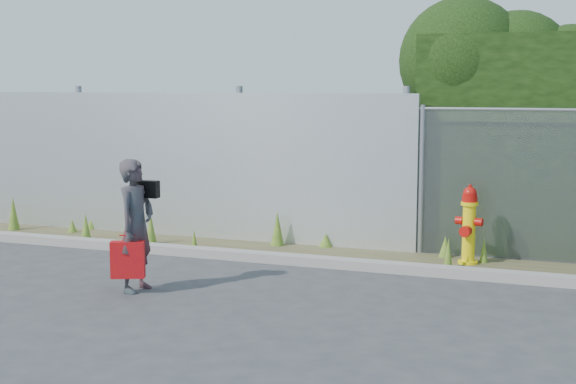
# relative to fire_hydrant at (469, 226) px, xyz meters

# --- Properties ---
(ground) EXTENTS (80.00, 80.00, 0.00)m
(ground) POSITION_rel_fire_hydrant_xyz_m (-1.77, -2.53, -0.51)
(ground) COLOR #38373A
(ground) RESTS_ON ground
(curb) EXTENTS (16.00, 0.22, 0.12)m
(curb) POSITION_rel_fire_hydrant_xyz_m (-1.77, -0.73, -0.45)
(curb) COLOR gray
(curb) RESTS_ON ground
(weed_strip) EXTENTS (16.00, 1.29, 0.55)m
(weed_strip) POSITION_rel_fire_hydrant_xyz_m (-1.46, -0.05, -0.40)
(weed_strip) COLOR #4A442A
(weed_strip) RESTS_ON ground
(corrugated_fence) EXTENTS (8.50, 0.21, 2.30)m
(corrugated_fence) POSITION_rel_fire_hydrant_xyz_m (-5.01, 0.48, 0.59)
(corrugated_fence) COLOR silver
(corrugated_fence) RESTS_ON ground
(fire_hydrant) EXTENTS (0.35, 0.31, 1.05)m
(fire_hydrant) POSITION_rel_fire_hydrant_xyz_m (0.00, 0.00, 0.00)
(fire_hydrant) COLOR yellow
(fire_hydrant) RESTS_ON ground
(woman) EXTENTS (0.38, 0.56, 1.50)m
(woman) POSITION_rel_fire_hydrant_xyz_m (-3.34, -2.62, 0.24)
(woman) COLOR #0D5256
(woman) RESTS_ON ground
(red_tote_bag) EXTENTS (0.37, 0.14, 0.49)m
(red_tote_bag) POSITION_rel_fire_hydrant_xyz_m (-3.35, -2.78, -0.12)
(red_tote_bag) COLOR #A70915
(black_shoulder_bag) EXTENTS (0.26, 0.11, 0.19)m
(black_shoulder_bag) POSITION_rel_fire_hydrant_xyz_m (-3.29, -2.42, 0.63)
(black_shoulder_bag) COLOR black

